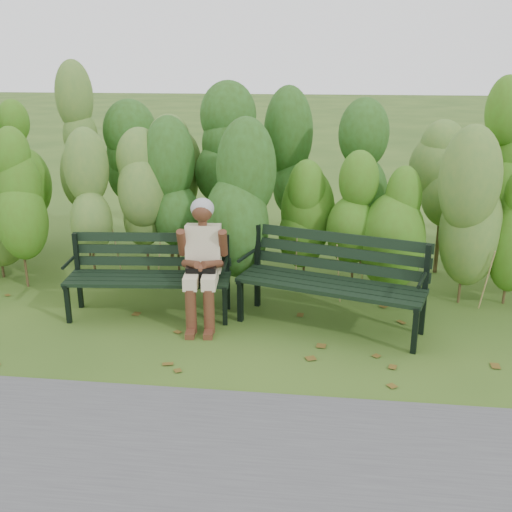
# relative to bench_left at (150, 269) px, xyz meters

# --- Properties ---
(ground) EXTENTS (80.00, 80.00, 0.00)m
(ground) POSITION_rel_bench_left_xyz_m (1.14, -0.55, -0.50)
(ground) COLOR #2F4D19
(footpath) EXTENTS (60.00, 2.50, 0.01)m
(footpath) POSITION_rel_bench_left_xyz_m (1.14, -2.75, -0.49)
(footpath) COLOR #474749
(footpath) RESTS_ON ground
(hedge_band) EXTENTS (11.04, 1.67, 2.42)m
(hedge_band) POSITION_rel_bench_left_xyz_m (1.14, 1.31, 0.76)
(hedge_band) COLOR #47381E
(hedge_band) RESTS_ON ground
(leaf_litter) EXTENTS (5.85, 2.10, 0.01)m
(leaf_litter) POSITION_rel_bench_left_xyz_m (1.15, -0.70, -0.49)
(leaf_litter) COLOR brown
(leaf_litter) RESTS_ON ground
(bench_left) EXTENTS (1.73, 0.70, 0.84)m
(bench_left) POSITION_rel_bench_left_xyz_m (0.00, 0.00, 0.00)
(bench_left) COLOR black
(bench_left) RESTS_ON ground
(bench_right) EXTENTS (1.94, 1.11, 0.92)m
(bench_right) POSITION_rel_bench_left_xyz_m (1.91, -0.06, 0.05)
(bench_right) COLOR black
(bench_right) RESTS_ON ground
(seated_woman) EXTENTS (0.52, 0.76, 1.27)m
(seated_woman) POSITION_rel_bench_left_xyz_m (0.59, -0.12, 0.21)
(seated_woman) COLOR beige
(seated_woman) RESTS_ON ground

